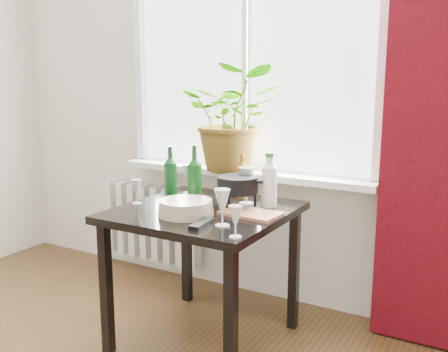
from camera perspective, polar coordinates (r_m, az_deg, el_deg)
The scene contains 19 objects.
window at distance 3.17m, azimuth 2.70°, elevation 14.52°, with size 1.72×0.08×1.62m.
windowsill at distance 3.15m, azimuth 1.99°, elevation 0.39°, with size 1.72×0.20×0.04m.
curtain at distance 2.73m, azimuth 23.20°, elevation 7.86°, with size 0.50×0.12×2.56m.
radiator at distance 3.68m, azimuth -8.25°, elevation -5.30°, with size 0.80×0.10×0.55m.
table at distance 2.64m, azimuth -2.27°, elevation -5.67°, with size 0.85×0.85×0.74m.
potted_plant at distance 3.07m, azimuth 1.06°, elevation 6.61°, with size 0.58×0.51×0.65m, color #3E731E.
wine_bottle_left at distance 2.80m, azimuth -6.13°, elevation 0.38°, with size 0.07×0.07×0.30m, color #0B3A14, non-canonical shape.
wine_bottle_right at distance 2.65m, azimuth -3.38°, elevation 0.14°, with size 0.08×0.08×0.33m, color #0B3D11, non-canonical shape.
bottle_amber at distance 2.83m, azimuth 2.08°, elevation 0.08°, with size 0.06×0.06×0.26m, color brown, non-canonical shape.
cleaning_bottle at distance 2.63m, azimuth 5.19°, elevation -0.38°, with size 0.08×0.08×0.29m, color white, non-canonical shape.
wineglass_front_right at distance 2.28m, azimuth -0.19°, elevation -3.60°, with size 0.08×0.08×0.18m, color silver, non-canonical shape.
wineglass_far_right at distance 2.12m, azimuth 1.31°, elevation -5.21°, with size 0.06×0.06×0.14m, color white, non-canonical shape.
wineglass_back_center at distance 2.69m, azimuth 2.59°, elevation -1.04°, with size 0.09×0.09×0.21m, color white, non-canonical shape.
wineglass_back_left at distance 2.94m, azimuth -4.09°, elevation -0.30°, with size 0.08×0.08×0.18m, color silver, non-canonical shape.
wineglass_front_left at distance 2.73m, azimuth -9.95°, elevation -1.77°, with size 0.06×0.06×0.14m, color silver, non-canonical shape.
plate_stack at distance 2.48m, azimuth -4.39°, elevation -3.63°, with size 0.28×0.28×0.07m, color beige.
fondue_pot at distance 2.61m, azimuth 1.57°, elevation -1.84°, with size 0.25×0.21×0.17m, color black, non-canonical shape.
tv_remote at distance 2.31m, azimuth -2.59°, elevation -5.45°, with size 0.05×0.17×0.02m, color black.
cutting_board at distance 2.49m, azimuth 3.10°, elevation -4.30°, with size 0.29×0.19×0.02m, color #AB6C4D.
Camera 1 is at (1.45, -0.59, 1.40)m, focal length 40.00 mm.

